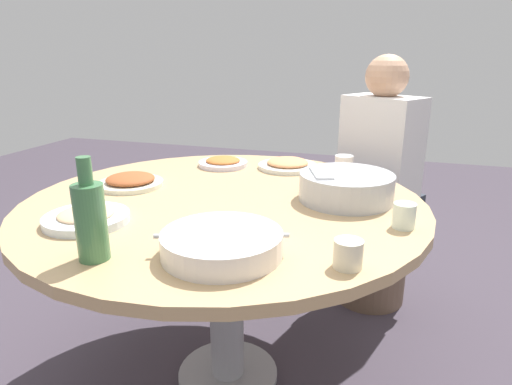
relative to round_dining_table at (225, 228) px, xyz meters
name	(u,v)px	position (x,y,z in m)	size (l,w,h in m)	color
ground	(228,377)	(0.00, 0.00, -0.62)	(8.00, 8.00, 0.00)	#403742
round_dining_table	(225,228)	(0.00, 0.00, 0.00)	(1.34, 1.34, 0.73)	#99999E
rice_bowl	(346,186)	(0.39, 0.11, 0.16)	(0.31, 0.31, 0.10)	#B2B5BA
soup_bowl	(222,244)	(0.16, -0.41, 0.13)	(0.31, 0.30, 0.06)	silver
dish_tofu_braise	(223,162)	(-0.17, 0.42, 0.12)	(0.21, 0.21, 0.04)	silver
dish_stirfry	(131,181)	(-0.39, 0.04, 0.13)	(0.24, 0.24, 0.05)	silver
dish_shrimp	(288,164)	(0.11, 0.47, 0.12)	(0.25, 0.25, 0.04)	silver
dish_noodles	(86,217)	(-0.30, -0.33, 0.12)	(0.24, 0.24, 0.04)	silver
green_bottle	(90,219)	(-0.13, -0.52, 0.21)	(0.07, 0.07, 0.25)	#407648
tea_cup_near	(348,254)	(0.46, -0.38, 0.14)	(0.07, 0.07, 0.07)	beige
tea_cup_far	(404,216)	(0.58, -0.09, 0.14)	(0.06, 0.06, 0.07)	white
tea_cup_side	(344,164)	(0.34, 0.47, 0.14)	(0.07, 0.07, 0.07)	white
stool_for_diner_left	(371,258)	(0.47, 0.78, -0.41)	(0.34, 0.34, 0.44)	brown
diner_left	(380,153)	(0.47, 0.78, 0.13)	(0.45, 0.46, 0.76)	#2D333D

